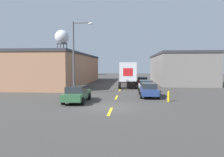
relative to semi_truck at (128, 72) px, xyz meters
The scene contains 12 objects.
ground_plane 20.95m from the semi_truck, 92.90° to the right, with size 160.00×160.00×0.00m, color #3D3A38.
road_centerline 15.61m from the semi_truck, 93.91° to the right, with size 0.20×17.34×0.01m.
warehouse_left 14.39m from the semi_truck, behind, with size 13.72×27.11×5.53m.
warehouse_right 12.17m from the semi_truck, 35.36° to the left, with size 9.12×22.39×5.73m.
semi_truck is the anchor object (origin of this frame).
parked_car_right_far 3.13m from the semi_truck, 28.59° to the right, with size 1.95×4.73×1.50m.
parked_car_left_near 19.31m from the semi_truck, 103.50° to the right, with size 1.95×4.73×1.50m.
parked_car_right_near 14.95m from the semi_truck, 80.76° to the right, with size 1.95×4.73×1.50m.
parked_car_right_mid 10.52m from the semi_truck, 76.73° to the right, with size 1.95×4.73×1.50m.
water_tower 43.88m from the semi_truck, 123.08° to the left, with size 4.80×4.80×15.70m.
street_lamp 14.54m from the semi_truck, 114.94° to the right, with size 2.46×0.32×8.52m.
fire_hydrant 18.25m from the semi_truck, 77.31° to the right, with size 0.22×0.22×0.98m.
Camera 1 is at (1.49, -17.56, 3.34)m, focal length 35.00 mm.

